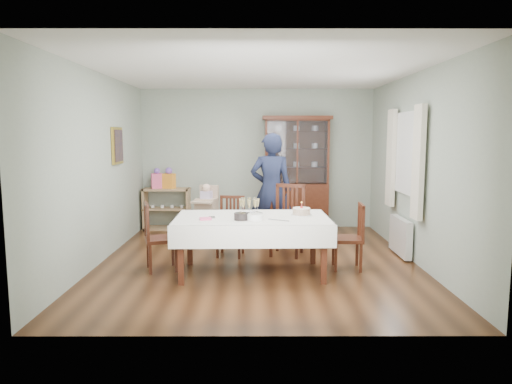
{
  "coord_description": "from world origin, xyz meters",
  "views": [
    {
      "loc": [
        -0.04,
        -6.45,
        1.81
      ],
      "look_at": [
        -0.02,
        0.2,
        0.99
      ],
      "focal_mm": 32.0,
      "sensor_mm": 36.0,
      "label": 1
    }
  ],
  "objects_px": {
    "chair_far_right": "(287,234)",
    "gift_bag_orange": "(169,179)",
    "china_cabinet": "(296,172)",
    "gift_bag_pink": "(157,179)",
    "high_chair": "(207,220)",
    "chair_far_left": "(231,238)",
    "dining_table": "(252,245)",
    "chair_end_right": "(348,250)",
    "sideboard": "(167,209)",
    "chair_end_left": "(160,250)",
    "woman": "(271,190)",
    "champagne_tray": "(249,210)",
    "birthday_cake": "(301,212)"
  },
  "relations": [
    {
      "from": "chair_end_left",
      "to": "woman",
      "type": "height_order",
      "value": "woman"
    },
    {
      "from": "chair_end_left",
      "to": "high_chair",
      "type": "distance_m",
      "value": 1.66
    },
    {
      "from": "chair_end_left",
      "to": "birthday_cake",
      "type": "bearing_deg",
      "value": -109.88
    },
    {
      "from": "chair_far_left",
      "to": "gift_bag_orange",
      "type": "relative_size",
      "value": 2.21
    },
    {
      "from": "dining_table",
      "to": "chair_far_right",
      "type": "relative_size",
      "value": 1.9
    },
    {
      "from": "china_cabinet",
      "to": "sideboard",
      "type": "bearing_deg",
      "value": 179.51
    },
    {
      "from": "high_chair",
      "to": "chair_far_left",
      "type": "bearing_deg",
      "value": -45.48
    },
    {
      "from": "chair_end_left",
      "to": "woman",
      "type": "xyz_separation_m",
      "value": [
        1.54,
        1.39,
        0.65
      ]
    },
    {
      "from": "woman",
      "to": "high_chair",
      "type": "xyz_separation_m",
      "value": [
        -1.08,
        0.2,
        -0.53
      ]
    },
    {
      "from": "chair_far_left",
      "to": "champagne_tray",
      "type": "relative_size",
      "value": 2.44
    },
    {
      "from": "chair_end_right",
      "to": "high_chair",
      "type": "xyz_separation_m",
      "value": [
        -2.09,
        1.53,
        0.13
      ]
    },
    {
      "from": "chair_end_left",
      "to": "woman",
      "type": "bearing_deg",
      "value": -65.85
    },
    {
      "from": "china_cabinet",
      "to": "chair_far_right",
      "type": "bearing_deg",
      "value": -98.95
    },
    {
      "from": "woman",
      "to": "champagne_tray",
      "type": "relative_size",
      "value": 5.05
    },
    {
      "from": "chair_far_right",
      "to": "chair_end_left",
      "type": "relative_size",
      "value": 1.15
    },
    {
      "from": "high_chair",
      "to": "gift_bag_pink",
      "type": "xyz_separation_m",
      "value": [
        -1.06,
        1.11,
        0.58
      ]
    },
    {
      "from": "china_cabinet",
      "to": "gift_bag_pink",
      "type": "distance_m",
      "value": 2.67
    },
    {
      "from": "gift_bag_orange",
      "to": "sideboard",
      "type": "bearing_deg",
      "value": 160.83
    },
    {
      "from": "china_cabinet",
      "to": "gift_bag_orange",
      "type": "height_order",
      "value": "china_cabinet"
    },
    {
      "from": "high_chair",
      "to": "chair_end_left",
      "type": "bearing_deg",
      "value": -89.92
    },
    {
      "from": "chair_far_left",
      "to": "chair_end_left",
      "type": "xyz_separation_m",
      "value": [
        -0.91,
        -0.75,
        0.01
      ]
    },
    {
      "from": "chair_far_left",
      "to": "gift_bag_pink",
      "type": "height_order",
      "value": "gift_bag_pink"
    },
    {
      "from": "chair_far_right",
      "to": "birthday_cake",
      "type": "xyz_separation_m",
      "value": [
        0.12,
        -0.87,
        0.49
      ]
    },
    {
      "from": "chair_end_right",
      "to": "woman",
      "type": "xyz_separation_m",
      "value": [
        -1.01,
        1.33,
        0.66
      ]
    },
    {
      "from": "birthday_cake",
      "to": "chair_end_left",
      "type": "bearing_deg",
      "value": 177.97
    },
    {
      "from": "sideboard",
      "to": "chair_far_left",
      "type": "relative_size",
      "value": 1.01
    },
    {
      "from": "chair_end_right",
      "to": "champagne_tray",
      "type": "relative_size",
      "value": 2.44
    },
    {
      "from": "woman",
      "to": "chair_end_left",
      "type": "bearing_deg",
      "value": 42.5
    },
    {
      "from": "chair_end_right",
      "to": "chair_end_left",
      "type": "bearing_deg",
      "value": -84.83
    },
    {
      "from": "dining_table",
      "to": "chair_far_right",
      "type": "bearing_deg",
      "value": 61.23
    },
    {
      "from": "china_cabinet",
      "to": "chair_far_left",
      "type": "xyz_separation_m",
      "value": [
        -1.16,
        -1.95,
        -0.86
      ]
    },
    {
      "from": "dining_table",
      "to": "china_cabinet",
      "type": "height_order",
      "value": "china_cabinet"
    },
    {
      "from": "sideboard",
      "to": "chair_end_right",
      "type": "height_order",
      "value": "chair_end_right"
    },
    {
      "from": "gift_bag_orange",
      "to": "chair_end_left",
      "type": "bearing_deg",
      "value": -82.1
    },
    {
      "from": "chair_far_left",
      "to": "chair_end_right",
      "type": "distance_m",
      "value": 1.78
    },
    {
      "from": "china_cabinet",
      "to": "dining_table",
      "type": "bearing_deg",
      "value": -106.16
    },
    {
      "from": "chair_end_left",
      "to": "chair_end_right",
      "type": "xyz_separation_m",
      "value": [
        2.55,
        0.06,
        -0.01
      ]
    },
    {
      "from": "china_cabinet",
      "to": "sideboard",
      "type": "relative_size",
      "value": 2.42
    },
    {
      "from": "dining_table",
      "to": "chair_far_right",
      "type": "xyz_separation_m",
      "value": [
        0.53,
        0.97,
        -0.07
      ]
    },
    {
      "from": "dining_table",
      "to": "birthday_cake",
      "type": "bearing_deg",
      "value": 8.03
    },
    {
      "from": "chair_far_left",
      "to": "gift_bag_pink",
      "type": "bearing_deg",
      "value": 135.77
    },
    {
      "from": "chair_far_right",
      "to": "gift_bag_orange",
      "type": "height_order",
      "value": "gift_bag_orange"
    },
    {
      "from": "chair_end_left",
      "to": "woman",
      "type": "distance_m",
      "value": 2.17
    },
    {
      "from": "chair_end_right",
      "to": "gift_bag_pink",
      "type": "distance_m",
      "value": 4.17
    },
    {
      "from": "woman",
      "to": "birthday_cake",
      "type": "bearing_deg",
      "value": 104.08
    },
    {
      "from": "chair_far_left",
      "to": "champagne_tray",
      "type": "xyz_separation_m",
      "value": [
        0.29,
        -0.77,
        0.56
      ]
    },
    {
      "from": "gift_bag_orange",
      "to": "chair_far_left",
      "type": "bearing_deg",
      "value": -56.63
    },
    {
      "from": "woman",
      "to": "champagne_tray",
      "type": "distance_m",
      "value": 1.45
    },
    {
      "from": "champagne_tray",
      "to": "chair_end_left",
      "type": "bearing_deg",
      "value": 179.22
    },
    {
      "from": "chair_end_right",
      "to": "champagne_tray",
      "type": "xyz_separation_m",
      "value": [
        -1.35,
        -0.07,
        0.56
      ]
    }
  ]
}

